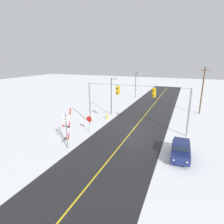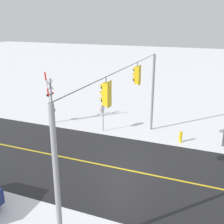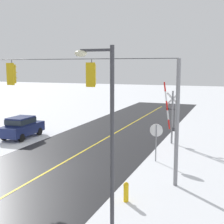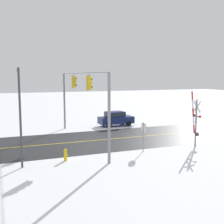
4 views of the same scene
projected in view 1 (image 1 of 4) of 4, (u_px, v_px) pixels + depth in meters
The scene contains 11 objects.
ground_plane at pixel (134, 129), 26.49m from camera, with size 160.00×160.00×0.00m, color white.
road_asphalt at pixel (143, 117), 31.84m from camera, with size 9.00×80.00×0.01m, color black.
lane_centre_line at pixel (143, 117), 31.84m from camera, with size 0.14×72.00×0.01m, color gold.
signal_span at pixel (135, 101), 25.37m from camera, with size 14.20×0.47×6.22m.
stop_sign at pixel (89, 121), 24.70m from camera, with size 0.80×0.09×2.35m.
railroad_crossing at pixel (67, 129), 20.19m from camera, with size 1.21×0.31×4.65m.
parked_car_navy at pixel (181, 149), 18.51m from camera, with size 1.90×4.23×1.74m.
streetlamp_near at pixel (112, 93), 32.47m from camera, with size 1.39×0.28×6.50m.
streetlamp_far at pixel (136, 82), 47.05m from camera, with size 1.39×0.28×6.50m.
fire_hydrant at pixel (107, 117), 30.67m from camera, with size 0.24×0.31×0.88m.
utility_pole at pixel (202, 90), 32.81m from camera, with size 1.80×0.24×8.37m.
Camera 1 is at (6.45, -24.16, 9.60)m, focal length 29.76 mm.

